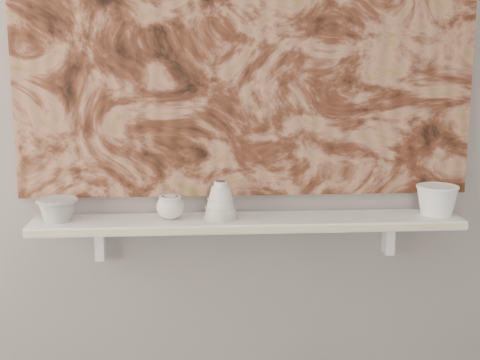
{
  "coord_description": "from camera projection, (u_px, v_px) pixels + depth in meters",
  "views": [
    {
      "loc": [
        -0.17,
        -0.61,
        1.47
      ],
      "look_at": [
        -0.03,
        1.49,
        1.06
      ],
      "focal_mm": 50.0,
      "sensor_mm": 36.0,
      "label": 1
    }
  ],
  "objects": [
    {
      "name": "house_motif",
      "position": [
        381.0,
        122.0,
        2.22
      ],
      "size": [
        0.09,
        0.0,
        0.08
      ],
      "primitive_type": "cube",
      "color": "black",
      "rests_on": "painting"
    },
    {
      "name": "bell_vessel",
      "position": [
        221.0,
        200.0,
        2.16
      ],
      "size": [
        0.14,
        0.14,
        0.12
      ],
      "primitive_type": null,
      "rotation": [
        0.0,
        0.0,
        0.35
      ],
      "color": "beige",
      "rests_on": "shelf"
    },
    {
      "name": "bracket_right",
      "position": [
        388.0,
        236.0,
        2.29
      ],
      "size": [
        0.03,
        0.06,
        0.12
      ],
      "primitive_type": "cube",
      "color": "white",
      "rests_on": "wall_back"
    },
    {
      "name": "wall_back",
      "position": [
        246.0,
        87.0,
        2.19
      ],
      "size": [
        3.6,
        0.0,
        3.6
      ],
      "primitive_type": "plane",
      "rotation": [
        1.57,
        0.0,
        0.0
      ],
      "color": "gray",
      "rests_on": "floor"
    },
    {
      "name": "painting",
      "position": [
        246.0,
        27.0,
        2.14
      ],
      "size": [
        1.5,
        0.02,
        1.1
      ],
      "primitive_type": "cube",
      "color": "#5C2D1B",
      "rests_on": "wall_back"
    },
    {
      "name": "shelf",
      "position": [
        248.0,
        222.0,
        2.18
      ],
      "size": [
        1.4,
        0.18,
        0.03
      ],
      "primitive_type": "cube",
      "color": "white",
      "rests_on": "wall_back"
    },
    {
      "name": "bowl_grey",
      "position": [
        57.0,
        209.0,
        2.13
      ],
      "size": [
        0.16,
        0.16,
        0.08
      ],
      "primitive_type": null,
      "rotation": [
        0.0,
        0.0,
        -0.28
      ],
      "color": "#A1A19E",
      "rests_on": "shelf"
    },
    {
      "name": "shelf_stripe",
      "position": [
        250.0,
        230.0,
        2.09
      ],
      "size": [
        1.4,
        0.01,
        0.02
      ],
      "primitive_type": "cube",
      "color": "beige",
      "rests_on": "shelf"
    },
    {
      "name": "bracket_left",
      "position": [
        100.0,
        242.0,
        2.23
      ],
      "size": [
        0.03,
        0.06,
        0.12
      ],
      "primitive_type": "cube",
      "color": "white",
      "rests_on": "wall_back"
    },
    {
      "name": "bowl_white",
      "position": [
        437.0,
        200.0,
        2.21
      ],
      "size": [
        0.17,
        0.17,
        0.1
      ],
      "primitive_type": null,
      "rotation": [
        0.0,
        0.0,
        -0.21
      ],
      "color": "white",
      "rests_on": "shelf"
    },
    {
      "name": "cup_cream",
      "position": [
        170.0,
        207.0,
        2.16
      ],
      "size": [
        0.1,
        0.1,
        0.08
      ],
      "primitive_type": null,
      "rotation": [
        0.0,
        0.0,
        0.09
      ],
      "color": "beige",
      "rests_on": "shelf"
    }
  ]
}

